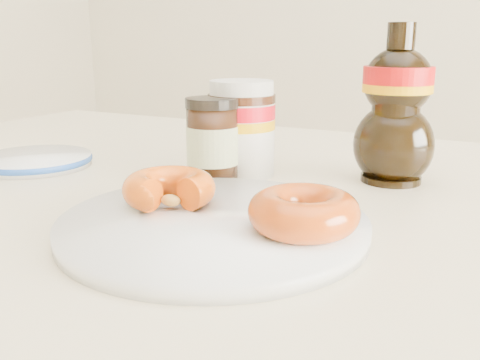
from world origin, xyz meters
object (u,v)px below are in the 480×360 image
at_px(donut_bitten, 169,188).
at_px(plate, 213,224).
at_px(blue_rim_saucer, 35,160).
at_px(dark_jar, 213,141).
at_px(dining_table, 265,276).
at_px(syrup_bottle, 396,105).
at_px(nutella_jar, 241,125).
at_px(donut_whole, 304,212).

bearing_deg(donut_bitten, plate, -0.95).
xyz_separation_m(donut_bitten, blue_rim_saucer, (-0.28, 0.09, -0.02)).
distance_m(plate, dark_jar, 0.17).
relative_size(plate, blue_rim_saucer, 1.83).
distance_m(dining_table, dark_jar, 0.17).
relative_size(dining_table, blue_rim_saucer, 9.55).
xyz_separation_m(donut_bitten, syrup_bottle, (0.15, 0.23, 0.06)).
height_order(donut_bitten, blue_rim_saucer, donut_bitten).
height_order(dining_table, nutella_jar, nutella_jar).
bearing_deg(nutella_jar, donut_bitten, -84.73).
bearing_deg(syrup_bottle, nutella_jar, -163.04).
bearing_deg(blue_rim_saucer, dining_table, -0.52).
distance_m(dining_table, nutella_jar, 0.19).
distance_m(donut_bitten, nutella_jar, 0.18).
bearing_deg(plate, nutella_jar, 110.63).
xyz_separation_m(dining_table, plate, (-0.00, -0.10, 0.09)).
relative_size(dining_table, nutella_jar, 12.17).
xyz_separation_m(plate, nutella_jar, (-0.07, 0.19, 0.05)).
height_order(nutella_jar, syrup_bottle, syrup_bottle).
relative_size(donut_whole, dark_jar, 0.92).
bearing_deg(donut_whole, syrup_bottle, 85.64).
bearing_deg(nutella_jar, blue_rim_saucer, -161.50).
bearing_deg(dark_jar, plate, -59.42).
xyz_separation_m(syrup_bottle, dark_jar, (-0.19, -0.10, -0.04)).
height_order(dining_table, dark_jar, dark_jar).
height_order(dining_table, blue_rim_saucer, blue_rim_saucer).
bearing_deg(syrup_bottle, blue_rim_saucer, -162.11).
relative_size(plate, syrup_bottle, 1.49).
bearing_deg(dining_table, blue_rim_saucer, 179.48).
distance_m(dining_table, syrup_bottle, 0.24).
xyz_separation_m(dining_table, syrup_bottle, (0.10, 0.14, 0.17)).
xyz_separation_m(plate, syrup_bottle, (0.10, 0.24, 0.08)).
bearing_deg(syrup_bottle, donut_whole, -94.36).
bearing_deg(plate, syrup_bottle, 67.78).
bearing_deg(donut_bitten, dark_jar, 116.24).
bearing_deg(dining_table, donut_bitten, -124.69).
distance_m(donut_whole, blue_rim_saucer, 0.43).
bearing_deg(dining_table, plate, -92.41).
bearing_deg(plate, donut_bitten, 165.85).
xyz_separation_m(donut_bitten, donut_whole, (0.14, -0.01, 0.00)).
bearing_deg(dark_jar, syrup_bottle, 27.74).
distance_m(nutella_jar, syrup_bottle, 0.18).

